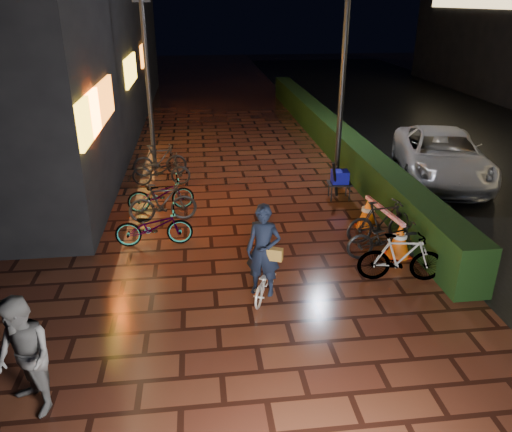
{
  "coord_description": "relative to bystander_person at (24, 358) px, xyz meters",
  "views": [
    {
      "loc": [
        -1.28,
        -8.82,
        4.8
      ],
      "look_at": [
        -0.28,
        -0.39,
        1.1
      ],
      "focal_mm": 35.0,
      "sensor_mm": 36.0,
      "label": 1
    }
  ],
  "objects": [
    {
      "name": "van",
      "position": [
        9.12,
        7.89,
        -0.12
      ],
      "size": [
        3.5,
        5.37,
        1.37
      ],
      "primitive_type": "imported",
      "rotation": [
        0.0,
        0.0,
        -0.27
      ],
      "color": "#B8B9BD",
      "rests_on": "ground"
    },
    {
      "name": "hedge",
      "position": [
        6.81,
        11.68,
        -0.32
      ],
      "size": [
        0.7,
        20.0,
        1.0
      ],
      "primitive_type": "cube",
      "color": "black",
      "rests_on": "ground"
    },
    {
      "name": "bystander_person",
      "position": [
        0.0,
        0.0,
        0.0
      ],
      "size": [
        0.99,
        1.0,
        1.63
      ],
      "primitive_type": "imported",
      "rotation": [
        0.0,
        0.0,
        -0.83
      ],
      "color": "#57585A",
      "rests_on": "ground"
    },
    {
      "name": "parked_bikes_storefront",
      "position": [
        1.21,
        6.79,
        -0.37
      ],
      "size": [
        1.86,
        5.18,
        0.94
      ],
      "color": "black",
      "rests_on": "ground"
    },
    {
      "name": "cyclist",
      "position": [
        3.24,
        2.25,
        -0.17
      ],
      "size": [
        0.86,
        1.29,
        1.75
      ],
      "color": "silver",
      "rests_on": "ground"
    },
    {
      "name": "ground",
      "position": [
        3.51,
        3.68,
        -0.82
      ],
      "size": [
        80.0,
        80.0,
        0.0
      ],
      "primitive_type": "plane",
      "color": "#381911",
      "rests_on": "ground"
    },
    {
      "name": "cart_assembly",
      "position": [
        5.79,
        6.66,
        -0.26
      ],
      "size": [
        0.63,
        0.6,
        1.09
      ],
      "color": "black",
      "rests_on": "ground"
    },
    {
      "name": "parked_bikes_hedge",
      "position": [
        5.89,
        3.36,
        -0.36
      ],
      "size": [
        1.82,
        2.27,
        0.94
      ],
      "color": "black",
      "rests_on": "ground"
    },
    {
      "name": "lamp_post_sf",
      "position": [
        0.87,
        9.77,
        1.97
      ],
      "size": [
        0.48,
        0.18,
        5.05
      ],
      "color": "black",
      "rests_on": "ground"
    },
    {
      "name": "lamp_post_hedge",
      "position": [
        6.04,
        7.84,
        2.23
      ],
      "size": [
        0.53,
        0.23,
        5.54
      ],
      "color": "black",
      "rests_on": "ground"
    },
    {
      "name": "traffic_barrier",
      "position": [
        6.05,
        4.14,
        -0.44
      ],
      "size": [
        0.67,
        1.87,
        0.76
      ],
      "color": "#EF5A0C",
      "rests_on": "ground"
    }
  ]
}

